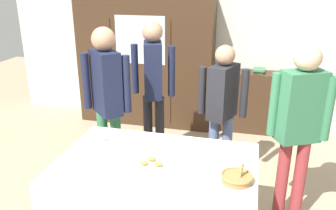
{
  "coord_description": "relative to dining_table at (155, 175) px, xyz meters",
  "views": [
    {
      "loc": [
        0.71,
        -2.61,
        2.2
      ],
      "look_at": [
        0.0,
        0.2,
        1.12
      ],
      "focal_mm": 37.29,
      "sensor_mm": 36.0,
      "label": 1
    }
  ],
  "objects": [
    {
      "name": "back_wall",
      "position": [
        0.0,
        2.89,
        0.68
      ],
      "size": [
        6.4,
        0.1,
        2.7
      ],
      "primitive_type": "cube",
      "color": "silver",
      "rests_on": "ground"
    },
    {
      "name": "dining_table",
      "position": [
        0.0,
        0.0,
        0.0
      ],
      "size": [
        1.63,
        1.08,
        0.77
      ],
      "color": "#3D2819",
      "rests_on": "ground"
    },
    {
      "name": "wall_cabinet",
      "position": [
        -0.9,
        2.59,
        0.29
      ],
      "size": [
        2.06,
        0.46,
        1.91
      ],
      "color": "#3D2819",
      "rests_on": "ground"
    },
    {
      "name": "bookshelf_low",
      "position": [
        0.79,
        2.64,
        -0.22
      ],
      "size": [
        1.02,
        0.35,
        0.9
      ],
      "color": "#3D2819",
      "rests_on": "ground"
    },
    {
      "name": "book_stack",
      "position": [
        0.79,
        2.64,
        0.26
      ],
      "size": [
        0.17,
        0.21,
        0.06
      ],
      "color": "#3D754C",
      "rests_on": "bookshelf_low"
    },
    {
      "name": "tea_cup_far_right",
      "position": [
        0.34,
        0.17,
        0.13
      ],
      "size": [
        0.13,
        0.13,
        0.06
      ],
      "color": "silver",
      "rests_on": "dining_table"
    },
    {
      "name": "tea_cup_near_right",
      "position": [
        -0.2,
        -0.21,
        0.13
      ],
      "size": [
        0.13,
        0.13,
        0.06
      ],
      "color": "white",
      "rests_on": "dining_table"
    },
    {
      "name": "tea_cup_back_edge",
      "position": [
        0.46,
        -0.25,
        0.13
      ],
      "size": [
        0.13,
        0.13,
        0.06
      ],
      "color": "white",
      "rests_on": "dining_table"
    },
    {
      "name": "tea_cup_near_left",
      "position": [
        0.59,
        0.33,
        0.13
      ],
      "size": [
        0.13,
        0.13,
        0.06
      ],
      "color": "white",
      "rests_on": "dining_table"
    },
    {
      "name": "tea_cup_far_left",
      "position": [
        -0.4,
        0.03,
        0.13
      ],
      "size": [
        0.13,
        0.13,
        0.06
      ],
      "color": "white",
      "rests_on": "dining_table"
    },
    {
      "name": "tea_cup_front_edge",
      "position": [
        -0.58,
        0.25,
        0.13
      ],
      "size": [
        0.13,
        0.13,
        0.06
      ],
      "color": "silver",
      "rests_on": "dining_table"
    },
    {
      "name": "bread_basket",
      "position": [
        0.66,
        -0.1,
        0.14
      ],
      "size": [
        0.24,
        0.24,
        0.16
      ],
      "color": "#9E7542",
      "rests_on": "dining_table"
    },
    {
      "name": "pastry_plate",
      "position": [
        -0.02,
        -0.04,
        0.12
      ],
      "size": [
        0.28,
        0.28,
        0.05
      ],
      "color": "white",
      "rests_on": "dining_table"
    },
    {
      "name": "spoon_mid_right",
      "position": [
        -0.63,
        -0.35,
        0.11
      ],
      "size": [
        0.12,
        0.02,
        0.01
      ],
      "color": "silver",
      "rests_on": "dining_table"
    },
    {
      "name": "spoon_front_edge",
      "position": [
        0.34,
        -0.15,
        0.11
      ],
      "size": [
        0.12,
        0.02,
        0.01
      ],
      "color": "silver",
      "rests_on": "dining_table"
    },
    {
      "name": "person_beside_shelf",
      "position": [
        0.42,
        1.14,
        0.26
      ],
      "size": [
        0.52,
        0.41,
        1.55
      ],
      "color": "slate",
      "rests_on": "ground"
    },
    {
      "name": "person_by_cabinet",
      "position": [
        -0.72,
        0.74,
        0.4
      ],
      "size": [
        0.52,
        0.39,
        1.74
      ],
      "color": "#33704C",
      "rests_on": "ground"
    },
    {
      "name": "person_behind_table_right",
      "position": [
        1.13,
        0.6,
        0.36
      ],
      "size": [
        0.52,
        0.34,
        1.69
      ],
      "color": "#933338",
      "rests_on": "ground"
    },
    {
      "name": "person_near_right_end",
      "position": [
        -0.41,
        1.36,
        0.39
      ],
      "size": [
        0.52,
        0.4,
        1.74
      ],
      "color": "#232328",
      "rests_on": "ground"
    }
  ]
}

